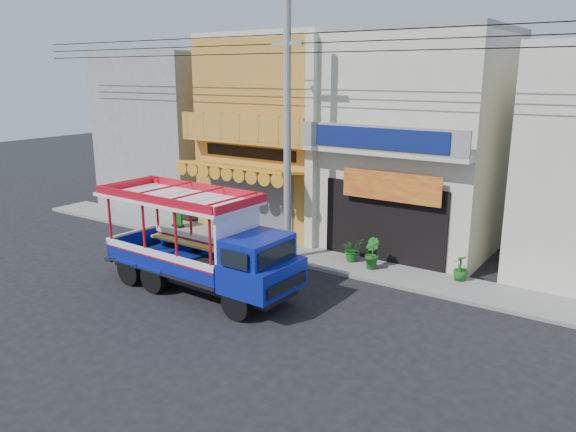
% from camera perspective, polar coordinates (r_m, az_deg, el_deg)
% --- Properties ---
extents(ground, '(90.00, 90.00, 0.00)m').
position_cam_1_polar(ground, '(17.50, -3.50, -8.06)').
color(ground, black).
rests_on(ground, ground).
extents(sidewalk, '(30.00, 2.00, 0.12)m').
position_cam_1_polar(sidewalk, '(20.58, 3.35, -4.39)').
color(sidewalk, slate).
rests_on(sidewalk, ground).
extents(shophouse_left, '(6.00, 7.50, 8.24)m').
position_cam_1_polar(shophouse_left, '(25.11, 0.30, 8.52)').
color(shophouse_left, '#C3882B').
rests_on(shophouse_left, ground).
extents(shophouse_right, '(6.00, 6.75, 8.24)m').
position_cam_1_polar(shophouse_right, '(22.33, 13.27, 7.40)').
color(shophouse_right, beige).
rests_on(shophouse_right, ground).
extents(party_pilaster, '(0.35, 0.30, 8.00)m').
position_cam_1_polar(party_pilaster, '(20.91, 2.35, 7.02)').
color(party_pilaster, beige).
rests_on(party_pilaster, ground).
extents(filler_building_left, '(6.00, 6.00, 7.60)m').
position_cam_1_polar(filler_building_left, '(29.64, -11.07, 8.55)').
color(filler_building_left, gray).
rests_on(filler_building_left, ground).
extents(utility_pole, '(28.00, 0.26, 9.00)m').
position_cam_1_polar(utility_pole, '(19.42, 0.30, 9.54)').
color(utility_pole, gray).
rests_on(utility_pole, ground).
extents(songthaew_truck, '(6.89, 2.47, 3.19)m').
position_cam_1_polar(songthaew_truck, '(17.14, -7.90, -3.19)').
color(songthaew_truck, black).
rests_on(songthaew_truck, ground).
extents(green_sign, '(0.64, 0.38, 0.98)m').
position_cam_1_polar(green_sign, '(24.91, -11.16, -0.17)').
color(green_sign, black).
rests_on(green_sign, sidewalk).
extents(potted_plant_a, '(0.97, 1.01, 0.86)m').
position_cam_1_polar(potted_plant_a, '(20.18, 6.57, -3.38)').
color(potted_plant_a, '#19591A').
rests_on(potted_plant_a, sidewalk).
extents(potted_plant_b, '(0.74, 0.75, 1.06)m').
position_cam_1_polar(potted_plant_b, '(19.48, 8.47, -3.79)').
color(potted_plant_b, '#19591A').
rests_on(potted_plant_b, sidewalk).
extents(potted_plant_c, '(0.58, 0.58, 0.85)m').
position_cam_1_polar(potted_plant_c, '(19.06, 17.15, -5.05)').
color(potted_plant_c, '#19591A').
rests_on(potted_plant_c, sidewalk).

